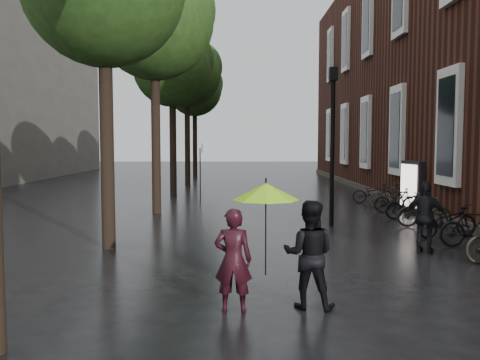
{
  "coord_description": "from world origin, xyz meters",
  "views": [
    {
      "loc": [
        -1.05,
        -4.98,
        2.55
      ],
      "look_at": [
        -0.97,
        6.47,
        1.68
      ],
      "focal_mm": 38.0,
      "sensor_mm": 36.0,
      "label": 1
    }
  ],
  "objects_px": {
    "person_burgundy": "(233,260)",
    "lamp_post": "(333,131)",
    "person_black": "(309,254)",
    "parked_bicycles": "(417,208)",
    "pedestrian_walking": "(426,217)",
    "ad_lightbox": "(412,187)"
  },
  "relations": [
    {
      "from": "person_burgundy",
      "to": "ad_lightbox",
      "type": "xyz_separation_m",
      "value": [
        6.34,
        10.58,
        0.15
      ]
    },
    {
      "from": "parked_bicycles",
      "to": "lamp_post",
      "type": "relative_size",
      "value": 2.33
    },
    {
      "from": "person_burgundy",
      "to": "lamp_post",
      "type": "distance_m",
      "value": 8.46
    },
    {
      "from": "person_black",
      "to": "parked_bicycles",
      "type": "bearing_deg",
      "value": -106.93
    },
    {
      "from": "pedestrian_walking",
      "to": "ad_lightbox",
      "type": "height_order",
      "value": "ad_lightbox"
    },
    {
      "from": "parked_bicycles",
      "to": "ad_lightbox",
      "type": "xyz_separation_m",
      "value": [
        0.65,
        2.39,
        0.46
      ]
    },
    {
      "from": "pedestrian_walking",
      "to": "ad_lightbox",
      "type": "relative_size",
      "value": 0.89
    },
    {
      "from": "person_burgundy",
      "to": "pedestrian_walking",
      "type": "bearing_deg",
      "value": -133.17
    },
    {
      "from": "person_black",
      "to": "parked_bicycles",
      "type": "relative_size",
      "value": 0.15
    },
    {
      "from": "pedestrian_walking",
      "to": "lamp_post",
      "type": "distance_m",
      "value": 4.46
    },
    {
      "from": "person_burgundy",
      "to": "lamp_post",
      "type": "relative_size",
      "value": 0.33
    },
    {
      "from": "person_black",
      "to": "lamp_post",
      "type": "distance_m",
      "value": 7.97
    },
    {
      "from": "person_black",
      "to": "pedestrian_walking",
      "type": "bearing_deg",
      "value": -117.54
    },
    {
      "from": "ad_lightbox",
      "to": "lamp_post",
      "type": "distance_m",
      "value": 4.9
    },
    {
      "from": "person_burgundy",
      "to": "person_black",
      "type": "height_order",
      "value": "person_black"
    },
    {
      "from": "person_burgundy",
      "to": "lamp_post",
      "type": "height_order",
      "value": "lamp_post"
    },
    {
      "from": "person_black",
      "to": "parked_bicycles",
      "type": "distance_m",
      "value": 9.23
    },
    {
      "from": "person_burgundy",
      "to": "person_black",
      "type": "relative_size",
      "value": 0.94
    },
    {
      "from": "lamp_post",
      "to": "pedestrian_walking",
      "type": "bearing_deg",
      "value": -68.25
    },
    {
      "from": "person_black",
      "to": "ad_lightbox",
      "type": "height_order",
      "value": "ad_lightbox"
    },
    {
      "from": "person_black",
      "to": "ad_lightbox",
      "type": "xyz_separation_m",
      "value": [
        5.18,
        10.42,
        0.1
      ]
    },
    {
      "from": "pedestrian_walking",
      "to": "parked_bicycles",
      "type": "relative_size",
      "value": 0.15
    }
  ]
}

